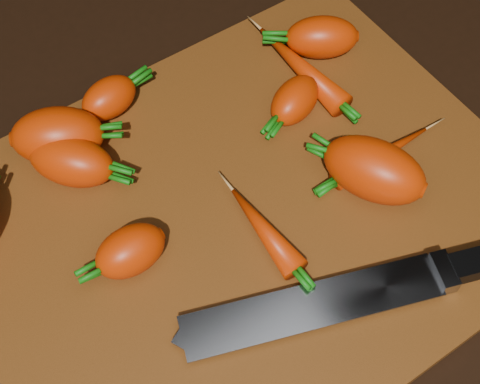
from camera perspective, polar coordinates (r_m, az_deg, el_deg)
ground at (r=0.62m, az=0.52°, el=-2.36°), size 2.00×2.00×0.01m
cutting_board at (r=0.61m, az=0.53°, el=-1.85°), size 0.50×0.40×0.01m
carrot_1 at (r=0.57m, az=-9.34°, el=-4.98°), size 0.06×0.04×0.04m
carrot_2 at (r=0.62m, az=-14.20°, el=2.59°), size 0.09×0.09×0.05m
carrot_3 at (r=0.61m, az=11.39°, el=1.85°), size 0.09×0.11×0.06m
carrot_4 at (r=0.65m, az=4.70°, el=7.81°), size 0.07×0.06×0.04m
carrot_5 at (r=0.67m, az=-11.12°, el=7.88°), size 0.06×0.05×0.04m
carrot_6 at (r=0.71m, az=7.00°, el=12.97°), size 0.09×0.08×0.04m
carrot_7 at (r=0.69m, az=5.17°, el=10.63°), size 0.03×0.13×0.03m
carrot_8 at (r=0.64m, az=11.98°, el=3.14°), size 0.11×0.02×0.02m
carrot_9 at (r=0.58m, az=2.03°, el=-3.18°), size 0.03×0.10×0.02m
carrot_10 at (r=0.64m, az=-15.29°, el=4.66°), size 0.10×0.09×0.05m
knife at (r=0.56m, az=8.32°, el=-9.06°), size 0.35×0.15×0.02m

